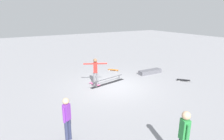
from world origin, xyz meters
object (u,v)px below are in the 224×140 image
Objects in this scene: skateboard_main at (95,84)px; bystander_green_shirt at (184,136)px; grind_rail at (108,81)px; skate_ledge at (150,72)px; loose_skateboard_orange at (113,70)px; bystander_purple_shirt at (67,117)px; skater_main at (95,70)px; loose_skateboard_black at (184,80)px.

skateboard_main is 7.04m from bystander_green_shirt.
grind_rail reaches higher than skate_ledge.
loose_skateboard_orange is at bearing -46.07° from skate_ledge.
bystander_purple_shirt is 0.92× the size of bystander_green_shirt.
bystander_purple_shirt reaches higher than skateboard_main.
skate_ledge is 4.45m from skateboard_main.
loose_skateboard_orange is at bearing -112.45° from skater_main.
loose_skateboard_orange is (1.91, -1.98, -0.07)m from skate_ledge.
grind_rail is 1.49× the size of bystander_green_shirt.
skateboard_main is (-0.02, -0.19, -0.91)m from skater_main.
skateboard_main is at bearing 91.10° from loose_skateboard_orange.
loose_skateboard_black is (-0.77, 2.31, -0.07)m from skate_ledge.
grind_rail is at bearing -156.33° from loose_skateboard_black.
skater_main is 1.08× the size of bystander_purple_shirt.
loose_skateboard_orange is at bearing 171.29° from loose_skateboard_black.
bystander_green_shirt is (1.49, 6.78, 0.81)m from grind_rail.
bystander_purple_shirt is 3.60m from bystander_green_shirt.
skater_main is 2.24× the size of loose_skateboard_orange.
skater_main is 3.50m from loose_skateboard_orange.
loose_skateboard_orange is (-1.71, -2.19, -0.08)m from grind_rail.
grind_rail is at bearing -167.35° from bystander_purple_shirt.
skateboard_main is (4.45, 0.04, -0.07)m from skate_ledge.
bystander_green_shirt is (0.67, 6.95, 0.89)m from skateboard_main.
loose_skateboard_black is (-2.68, 4.30, 0.00)m from loose_skateboard_orange.
loose_skateboard_black is (-5.22, 2.28, 0.00)m from skateboard_main.
bystander_green_shirt is 2.25× the size of loose_skateboard_orange.
bystander_purple_shirt is 2.13× the size of loose_skateboard_black.
loose_skateboard_black is (-5.24, 2.08, -0.91)m from skater_main.
skater_main reaches higher than grind_rail.
skateboard_main is 0.48× the size of bystander_green_shirt.
grind_rail is at bearing 3.22° from skate_ledge.
skateboard_main and loose_skateboard_orange have the same top height.
bystander_green_shirt is (-2.37, 2.70, 0.07)m from bystander_purple_shirt.
loose_skateboard_black is at bearing -132.12° from skateboard_main.
skateboard_main is 1.09× the size of loose_skateboard_orange.
skater_main reaches higher than loose_skateboard_black.
grind_rail is at bearing 104.49° from loose_skateboard_orange.
bystander_purple_shirt is at bearing 100.89° from loose_skateboard_orange.
skater_main is at bearing 155.27° from skateboard_main.
skate_ledge is 2.33× the size of loose_skateboard_orange.
bystander_green_shirt reaches higher than bystander_purple_shirt.
grind_rail is at bearing -151.53° from skater_main.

